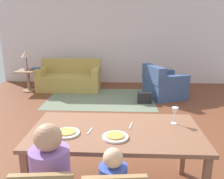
# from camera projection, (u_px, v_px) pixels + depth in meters

# --- Properties ---
(ground_plane) EXTENTS (7.10, 6.45, 0.02)m
(ground_plane) POSITION_uv_depth(u_px,v_px,m) (110.00, 124.00, 4.44)
(ground_plane) COLOR brown
(back_wall) EXTENTS (7.10, 0.10, 2.70)m
(back_wall) POSITION_uv_depth(u_px,v_px,m) (116.00, 39.00, 7.22)
(back_wall) COLOR silver
(back_wall) RESTS_ON ground_plane
(dining_table) EXTENTS (1.73, 0.91, 0.76)m
(dining_table) POSITION_uv_depth(u_px,v_px,m) (116.00, 136.00, 2.45)
(dining_table) COLOR brown
(dining_table) RESTS_ON ground_plane
(plate_near_man) EXTENTS (0.25, 0.25, 0.02)m
(plate_near_man) POSITION_uv_depth(u_px,v_px,m) (67.00, 133.00, 2.34)
(plate_near_man) COLOR silver
(plate_near_man) RESTS_ON dining_table
(pizza_near_man) EXTENTS (0.17, 0.17, 0.01)m
(pizza_near_man) POSITION_uv_depth(u_px,v_px,m) (67.00, 132.00, 2.33)
(pizza_near_man) COLOR gold
(pizza_near_man) RESTS_ON plate_near_man
(plate_near_child) EXTENTS (0.25, 0.25, 0.02)m
(plate_near_child) POSITION_uv_depth(u_px,v_px,m) (115.00, 137.00, 2.26)
(plate_near_child) COLOR silver
(plate_near_child) RESTS_ON dining_table
(pizza_near_child) EXTENTS (0.17, 0.17, 0.01)m
(pizza_near_child) POSITION_uv_depth(u_px,v_px,m) (115.00, 135.00, 2.25)
(pizza_near_child) COLOR gold
(pizza_near_child) RESTS_ON plate_near_child
(wine_glass) EXTENTS (0.07, 0.07, 0.19)m
(wine_glass) POSITION_uv_depth(u_px,v_px,m) (175.00, 112.00, 2.54)
(wine_glass) COLOR silver
(wine_glass) RESTS_ON dining_table
(fork) EXTENTS (0.05, 0.15, 0.01)m
(fork) POSITION_uv_depth(u_px,v_px,m) (90.00, 131.00, 2.40)
(fork) COLOR silver
(fork) RESTS_ON dining_table
(knife) EXTENTS (0.05, 0.17, 0.01)m
(knife) POSITION_uv_depth(u_px,v_px,m) (131.00, 126.00, 2.52)
(knife) COLOR silver
(knife) RESTS_ON dining_table
(area_rug) EXTENTS (2.60, 1.80, 0.01)m
(area_rug) POSITION_uv_depth(u_px,v_px,m) (101.00, 98.00, 5.93)
(area_rug) COLOR slate
(area_rug) RESTS_ON ground_plane
(couch) EXTENTS (1.68, 0.86, 0.82)m
(couch) POSITION_uv_depth(u_px,v_px,m) (70.00, 79.00, 6.72)
(couch) COLOR tan
(couch) RESTS_ON ground_plane
(armchair) EXTENTS (1.11, 1.10, 0.82)m
(armchair) POSITION_uv_depth(u_px,v_px,m) (163.00, 85.00, 5.95)
(armchair) COLOR #3B5381
(armchair) RESTS_ON ground_plane
(side_table) EXTENTS (0.56, 0.56, 0.58)m
(side_table) POSITION_uv_depth(u_px,v_px,m) (28.00, 78.00, 6.50)
(side_table) COLOR #9B795B
(side_table) RESTS_ON ground_plane
(table_lamp) EXTENTS (0.26, 0.26, 0.54)m
(table_lamp) POSITION_uv_depth(u_px,v_px,m) (26.00, 54.00, 6.33)
(table_lamp) COLOR #4F383A
(table_lamp) RESTS_ON side_table
(book_lower) EXTENTS (0.22, 0.16, 0.03)m
(book_lower) POSITION_uv_depth(u_px,v_px,m) (35.00, 69.00, 6.47)
(book_lower) COLOR maroon
(book_lower) RESTS_ON side_table
(book_upper) EXTENTS (0.22, 0.16, 0.03)m
(book_upper) POSITION_uv_depth(u_px,v_px,m) (36.00, 68.00, 6.46)
(book_upper) COLOR navy
(book_upper) RESTS_ON book_lower
(handbag) EXTENTS (0.32, 0.16, 0.26)m
(handbag) POSITION_uv_depth(u_px,v_px,m) (144.00, 98.00, 5.56)
(handbag) COLOR black
(handbag) RESTS_ON ground_plane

